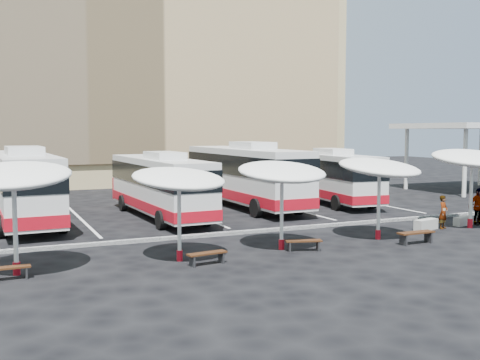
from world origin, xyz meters
name	(u,v)px	position (x,y,z in m)	size (l,w,h in m)	color
ground	(247,236)	(0.00, 0.00, 0.00)	(120.00, 120.00, 0.00)	black
sandstone_building	(104,45)	(0.00, 31.87, 12.63)	(42.00, 18.25, 29.60)	tan
service_canopy	(475,128)	(24.00, 10.00, 4.87)	(10.00, 8.00, 5.20)	silver
curb_divider	(242,232)	(0.00, 0.50, 0.07)	(34.00, 0.25, 0.15)	black
bay_lines	(188,212)	(0.00, 8.00, 0.01)	(24.15, 12.00, 0.01)	white
bus_0	(23,183)	(-8.76, 7.94, 1.98)	(3.14, 12.28, 3.87)	silver
bus_1	(159,184)	(-2.03, 6.78, 1.81)	(2.92, 11.24, 3.54)	silver
bus_2	(245,174)	(3.87, 8.72, 2.03)	(3.11, 12.59, 3.98)	silver
bus_3	(326,175)	(9.60, 8.56, 1.80)	(3.47, 11.26, 3.52)	silver
sunshade_0	(13,176)	(-9.61, -3.10, 3.20)	(4.46, 4.50, 3.76)	silver
sunshade_1	(179,179)	(-4.23, -3.39, 2.93)	(4.10, 4.13, 3.45)	silver
sunshade_2	(282,172)	(0.01, -3.16, 3.03)	(3.51, 3.55, 3.57)	silver
sunshade_3	(379,168)	(4.78, -3.01, 3.06)	(4.11, 4.14, 3.60)	silver
sunshade_4	(472,159)	(10.59, -2.51, 3.31)	(4.30, 4.34, 3.90)	silver
wood_bench_0	(7,270)	(-9.91, -3.68, 0.32)	(1.39, 0.41, 0.42)	black
wood_bench_1	(207,255)	(-3.54, -4.34, 0.34)	(1.46, 0.57, 0.44)	black
wood_bench_2	(304,243)	(0.64, -3.78, 0.33)	(1.45, 0.77, 0.43)	black
wood_bench_3	(416,235)	(5.55, -4.48, 0.39)	(1.67, 0.48, 0.51)	black
conc_bench_0	(426,225)	(8.29, -2.05, 0.25)	(1.31, 0.44, 0.49)	gray
conc_bench_1	(463,221)	(10.82, -1.86, 0.21)	(1.12, 0.37, 0.42)	gray
passenger_0	(443,212)	(9.23, -2.15, 0.79)	(0.58, 0.38, 1.58)	black
passenger_1	(480,206)	(12.09, -1.72, 0.89)	(0.87, 0.67, 1.78)	black
passenger_2	(478,207)	(11.60, -2.03, 0.91)	(1.06, 0.44, 1.82)	black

